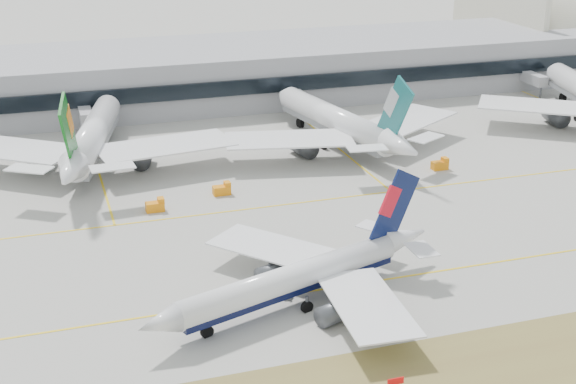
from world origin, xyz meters
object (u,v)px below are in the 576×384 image
object	(u,v)px
taxiing_airliner	(301,277)
widebody_cathay	(340,123)
terminal	(196,74)
widebody_eva	(92,139)

from	to	relation	value
taxiing_airliner	widebody_cathay	world-z (taller)	widebody_cathay
widebody_cathay	terminal	bearing A→B (deg)	12.56
widebody_eva	terminal	size ratio (longest dim) A/B	0.22
taxiing_airliner	terminal	distance (m)	123.10
taxiing_airliner	widebody_cathay	xyz separation A→B (m)	(32.81, 68.25, 1.69)
taxiing_airliner	widebody_cathay	size ratio (longest dim) A/B	0.82
widebody_eva	terminal	distance (m)	60.21
widebody_cathay	widebody_eva	bearing A→B (deg)	75.05
widebody_cathay	terminal	distance (m)	59.09
widebody_eva	widebody_cathay	distance (m)	56.91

